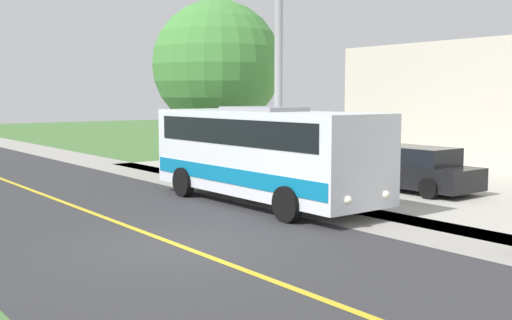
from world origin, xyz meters
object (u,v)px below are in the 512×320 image
parked_car_near (413,170)px  shuttle_bus_front (263,150)px  tree_curbside (217,65)px  street_light_pole (276,40)px

parked_car_near → shuttle_bus_front: bearing=-12.1°
shuttle_bus_front → tree_curbside: bearing=-113.7°
street_light_pole → parked_car_near: bearing=167.7°
shuttle_bus_front → street_light_pole: street_light_pole is taller
shuttle_bus_front → street_light_pole: 3.15m
shuttle_bus_front → parked_car_near: bearing=167.9°
street_light_pole → tree_curbside: street_light_pole is taller
shuttle_bus_front → tree_curbside: (-2.91, -6.61, 2.75)m
tree_curbside → shuttle_bus_front: bearing=66.3°
shuttle_bus_front → tree_curbside: size_ratio=1.17×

